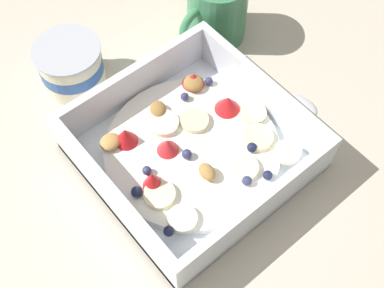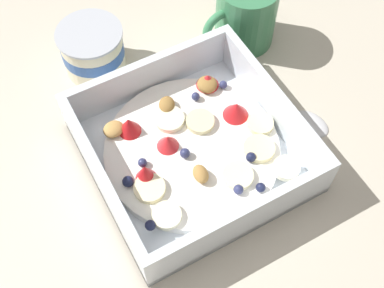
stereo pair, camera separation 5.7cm
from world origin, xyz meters
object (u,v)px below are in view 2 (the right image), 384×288
at_px(fruit_bowl, 192,148).
at_px(spoon, 295,110).
at_px(yogurt_cup, 93,50).
at_px(coffee_mug, 245,14).

bearing_deg(fruit_bowl, spoon, -2.02).
bearing_deg(spoon, yogurt_cup, 134.90).
bearing_deg(fruit_bowl, coffee_mug, 41.10).
xyz_separation_m(fruit_bowl, coffee_mug, (0.15, 0.13, 0.03)).
distance_m(fruit_bowl, coffee_mug, 0.20).
relative_size(fruit_bowl, spoon, 1.33).
relative_size(spoon, yogurt_cup, 2.04).
distance_m(fruit_bowl, spoon, 0.14).
distance_m(yogurt_cup, coffee_mug, 0.20).
bearing_deg(fruit_bowl, yogurt_cup, 103.53).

